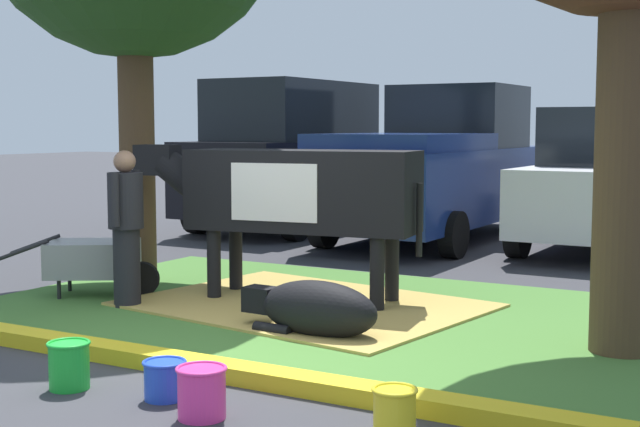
# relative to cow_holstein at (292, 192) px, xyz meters

# --- Properties ---
(ground_plane) EXTENTS (80.00, 80.00, 0.00)m
(ground_plane) POSITION_rel_cow_holstein_xyz_m (0.40, -1.83, -1.12)
(ground_plane) COLOR #38383D
(grass_island) EXTENTS (6.70, 4.35, 0.02)m
(grass_island) POSITION_rel_cow_holstein_xyz_m (0.59, -0.25, -1.11)
(grass_island) COLOR #477A33
(grass_island) RESTS_ON ground
(curb_yellow) EXTENTS (7.90, 0.24, 0.12)m
(curb_yellow) POSITION_rel_cow_holstein_xyz_m (0.59, -2.58, -1.06)
(curb_yellow) COLOR yellow
(curb_yellow) RESTS_ON ground
(hay_bedding) EXTENTS (3.52, 2.85, 0.04)m
(hay_bedding) POSITION_rel_cow_holstein_xyz_m (0.26, -0.18, -1.09)
(hay_bedding) COLOR tan
(hay_bedding) RESTS_ON ground
(cow_holstein) EXTENTS (3.12, 1.02, 1.57)m
(cow_holstein) POSITION_rel_cow_holstein_xyz_m (0.00, 0.00, 0.00)
(cow_holstein) COLOR black
(cow_holstein) RESTS_ON ground
(calf_lying) EXTENTS (1.31, 0.54, 0.48)m
(calf_lying) POSITION_rel_cow_holstein_xyz_m (0.93, -1.18, -0.88)
(calf_lying) COLOR black
(calf_lying) RESTS_ON ground
(person_handler) EXTENTS (0.34, 0.52, 1.54)m
(person_handler) POSITION_rel_cow_holstein_xyz_m (-1.24, -1.04, -0.30)
(person_handler) COLOR black
(person_handler) RESTS_ON ground
(wheelbarrow) EXTENTS (1.51, 1.17, 0.63)m
(wheelbarrow) POSITION_rel_cow_holstein_xyz_m (-1.93, -0.75, -0.73)
(wheelbarrow) COLOR gray
(wheelbarrow) RESTS_ON ground
(bucket_green) EXTENTS (0.29, 0.29, 0.32)m
(bucket_green) POSITION_rel_cow_holstein_xyz_m (0.22, -3.28, -0.95)
(bucket_green) COLOR green
(bucket_green) RESTS_ON ground
(bucket_blue) EXTENTS (0.29, 0.29, 0.26)m
(bucket_blue) POSITION_rel_cow_holstein_xyz_m (0.93, -3.14, -0.98)
(bucket_blue) COLOR blue
(bucket_blue) RESTS_ON ground
(bucket_pink) EXTENTS (0.32, 0.32, 0.32)m
(bucket_pink) POSITION_rel_cow_holstein_xyz_m (1.37, -3.33, -0.95)
(bucket_pink) COLOR #EA3893
(bucket_pink) RESTS_ON ground
(bucket_yellow) EXTENTS (0.27, 0.27, 0.31)m
(bucket_yellow) POSITION_rel_cow_holstein_xyz_m (2.55, -3.11, -0.96)
(bucket_yellow) COLOR yellow
(bucket_yellow) RESTS_ON ground
(suv_black) EXTENTS (2.17, 4.62, 2.52)m
(suv_black) POSITION_rel_cow_holstein_xyz_m (-3.35, 5.61, 0.15)
(suv_black) COLOR black
(suv_black) RESTS_ON ground
(pickup_truck_black) EXTENTS (2.27, 5.43, 2.42)m
(pickup_truck_black) POSITION_rel_cow_holstein_xyz_m (-0.63, 5.47, -0.00)
(pickup_truck_black) COLOR navy
(pickup_truck_black) RESTS_ON ground
(hatchback_white) EXTENTS (2.07, 4.42, 2.02)m
(hatchback_white) POSITION_rel_cow_holstein_xyz_m (2.01, 5.48, -0.13)
(hatchback_white) COLOR silver
(hatchback_white) RESTS_ON ground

